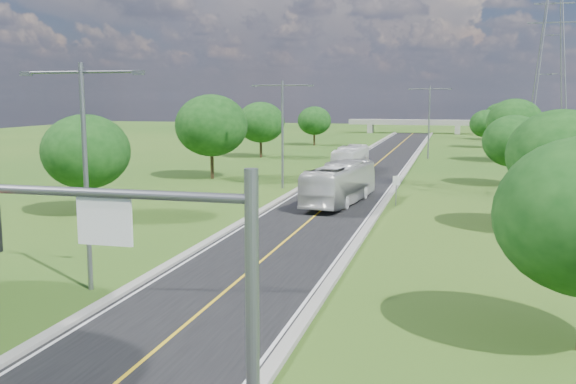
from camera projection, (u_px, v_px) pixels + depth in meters
The scene contains 22 objects.
ground at pixel (367, 172), 73.19m from camera, with size 260.00×260.00×0.00m, color #234F16.
road at pixel (374, 166), 78.92m from camera, with size 8.00×150.00×0.06m, color black.
curb_left at pixel (340, 165), 79.97m from camera, with size 0.50×150.00×0.22m, color gray.
curb_right at pixel (409, 167), 77.85m from camera, with size 0.50×150.00×0.22m, color gray.
signal_mast at pixel (154, 277), 13.17m from camera, with size 8.54×0.33×7.20m.
speed_limit_sign at pixel (396, 186), 50.58m from camera, with size 0.55×0.09×2.40m.
overpass at pixel (413, 123), 149.39m from camera, with size 30.00×3.00×3.20m.
streetlight_near_left at pixel (85, 157), 27.87m from camera, with size 5.90×0.25×10.00m.
streetlight_mid_left at pixel (282, 125), 59.45m from camera, with size 5.90×0.25×10.00m.
streetlight_far_right at pixel (429, 116), 88.04m from camera, with size 5.90×0.25×10.00m.
power_tower_far at pixel (551, 66), 117.26m from camera, with size 9.00×6.40×28.00m.
tree_lb at pixel (86, 152), 45.87m from camera, with size 6.30×6.30×7.33m.
tree_lc at pixel (211, 125), 66.54m from camera, with size 7.56×7.56×8.79m.
tree_ld at pixel (261, 122), 90.10m from camera, with size 6.72×6.72×7.82m.
tree_le at pixel (314, 121), 112.53m from camera, with size 5.88×5.88×6.84m.
tree_rb at pixel (561, 155), 39.75m from camera, with size 6.72×6.72×7.82m.
tree_rc at pixel (514, 141), 61.15m from camera, with size 5.88×5.88×6.84m.
tree_rd at pixel (515, 122), 83.48m from camera, with size 7.14×7.14×8.30m.
tree_re at pixel (486, 124), 107.25m from camera, with size 5.46×5.46×6.35m.
tree_rf at pixel (500, 117), 125.43m from camera, with size 6.30×6.30×7.33m.
bus_outbound at pixel (340, 184), 51.05m from camera, with size 2.74×11.72×3.27m, color silver.
bus_inbound at pixel (351, 159), 72.93m from camera, with size 2.46×10.50×2.92m, color white.
Camera 1 is at (9.57, -12.66, 8.57)m, focal length 40.00 mm.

